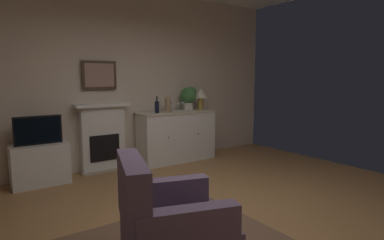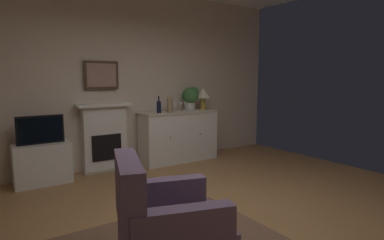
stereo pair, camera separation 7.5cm
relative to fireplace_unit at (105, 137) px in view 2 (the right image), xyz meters
name	(u,v)px [view 2 (the right image)]	position (x,y,z in m)	size (l,w,h in m)	color
ground_plane	(222,225)	(0.39, -2.54, -0.60)	(6.34, 5.41, 0.10)	#9E7042
wall_rear	(123,78)	(0.39, 0.13, 0.95)	(6.34, 0.06, 2.99)	beige
fireplace_unit	(105,137)	(0.00, 0.00, 0.00)	(0.87, 0.30, 1.10)	white
framed_picture	(102,75)	(0.00, 0.05, 1.00)	(0.55, 0.04, 0.45)	#473323
sideboard_cabinet	(179,136)	(1.31, -0.18, -0.09)	(1.45, 0.49, 0.91)	white
table_lamp	(203,95)	(1.85, -0.18, 0.64)	(0.26, 0.26, 0.40)	#B79338
wine_bottle	(159,107)	(0.88, -0.22, 0.47)	(0.08, 0.08, 0.29)	black
wine_glass_left	(175,105)	(1.24, -0.18, 0.48)	(0.07, 0.07, 0.16)	silver
wine_glass_center	(181,104)	(1.35, -0.18, 0.48)	(0.07, 0.07, 0.16)	silver
wine_glass_right	(185,104)	(1.46, -0.15, 0.48)	(0.07, 0.07, 0.16)	silver
vase_decorative	(170,104)	(1.10, -0.23, 0.50)	(0.11, 0.11, 0.28)	#9E7F5B
tv_cabinet	(42,163)	(-0.97, -0.16, -0.26)	(0.75, 0.42, 0.58)	white
tv_set	(40,130)	(-0.98, -0.19, 0.23)	(0.62, 0.07, 0.40)	black
potted_plant_small	(191,96)	(1.60, -0.13, 0.62)	(0.30, 0.30, 0.43)	beige
armchair	(164,225)	(-0.54, -2.98, -0.17)	(1.00, 0.97, 0.92)	#604C66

